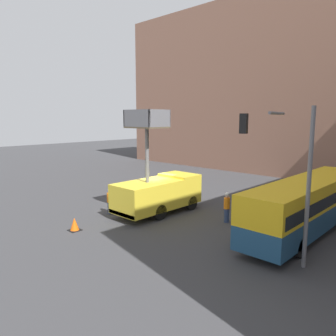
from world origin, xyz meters
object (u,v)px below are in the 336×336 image
object	(u,v)px
road_worker_directing	(227,207)
traffic_cone_near_truck	(75,224)
utility_truck	(158,191)
traffic_light_pole	(286,161)
city_bus	(308,202)
road_worker_near_truck	(110,201)

from	to	relation	value
road_worker_directing	traffic_cone_near_truck	world-z (taller)	road_worker_directing
utility_truck	road_worker_directing	bearing A→B (deg)	19.09
traffic_cone_near_truck	traffic_light_pole	bearing A→B (deg)	21.77
traffic_light_pole	road_worker_directing	xyz separation A→B (m)	(-4.97, 3.13, -3.63)
traffic_cone_near_truck	city_bus	bearing A→B (deg)	42.62
road_worker_near_truck	road_worker_directing	xyz separation A→B (m)	(6.71, 3.91, 0.08)
road_worker_near_truck	traffic_cone_near_truck	size ratio (longest dim) A/B	2.35
traffic_light_pole	traffic_cone_near_truck	bearing A→B (deg)	-158.23
utility_truck	traffic_cone_near_truck	bearing A→B (deg)	-100.00
road_worker_directing	traffic_cone_near_truck	xyz separation A→B (m)	(-5.49, -7.31, -0.60)
utility_truck	traffic_cone_near_truck	size ratio (longest dim) A/B	9.21
utility_truck	road_worker_directing	xyz separation A→B (m)	(4.47, 1.55, -0.58)
city_bus	traffic_cone_near_truck	world-z (taller)	city_bus
utility_truck	city_bus	xyz separation A→B (m)	(8.75, 3.23, 0.23)
utility_truck	road_worker_near_truck	distance (m)	3.32
utility_truck	road_worker_near_truck	bearing A→B (deg)	-133.42
road_worker_near_truck	utility_truck	bearing A→B (deg)	-134.74
city_bus	traffic_light_pole	world-z (taller)	traffic_light_pole
city_bus	traffic_cone_near_truck	bearing A→B (deg)	151.18
city_bus	road_worker_directing	size ratio (longest dim) A/B	6.32
city_bus	road_worker_near_truck	distance (m)	12.36
traffic_light_pole	traffic_cone_near_truck	world-z (taller)	traffic_light_pole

